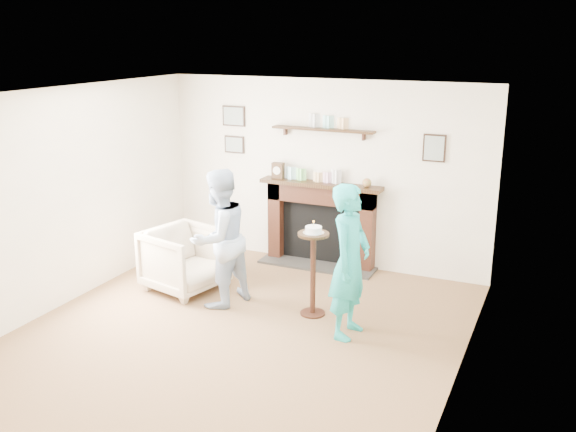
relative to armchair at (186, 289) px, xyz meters
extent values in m
plane|color=brown|center=(1.19, -0.87, 0.00)|extent=(5.00, 5.00, 0.00)
cube|color=#F3E8CE|center=(1.19, 1.63, 1.25)|extent=(4.50, 0.04, 2.50)
cube|color=#F3E8CE|center=(-1.06, -0.87, 1.25)|extent=(0.04, 5.00, 2.50)
cube|color=#F3E8CE|center=(3.44, -0.87, 1.25)|extent=(0.04, 5.00, 2.50)
cube|color=white|center=(1.19, -0.87, 2.50)|extent=(4.50, 5.00, 0.04)
cube|color=black|center=(0.53, 1.53, 0.55)|extent=(0.18, 0.20, 1.10)
cube|color=black|center=(1.85, 1.53, 0.55)|extent=(0.18, 0.20, 1.10)
cube|color=black|center=(1.19, 1.53, 0.98)|extent=(1.50, 0.20, 0.24)
cube|color=black|center=(1.19, 1.60, 0.43)|extent=(1.14, 0.06, 0.86)
cube|color=#2F2D2A|center=(1.19, 1.41, 0.01)|extent=(1.60, 0.44, 0.03)
cube|color=black|center=(1.19, 1.50, 1.12)|extent=(1.68, 0.26, 0.05)
cube|color=black|center=(1.19, 1.56, 1.85)|extent=(1.40, 0.15, 0.03)
cube|color=black|center=(-0.16, 1.62, 1.95)|extent=(0.34, 0.03, 0.28)
cube|color=black|center=(-0.16, 1.62, 1.55)|extent=(0.30, 0.03, 0.24)
cube|color=black|center=(2.64, 1.62, 1.70)|extent=(0.28, 0.03, 0.34)
cube|color=black|center=(0.57, 1.50, 1.26)|extent=(0.16, 0.09, 0.22)
cylinder|color=beige|center=(0.57, 1.45, 1.27)|extent=(0.11, 0.01, 0.11)
sphere|color=green|center=(1.83, 1.50, 1.21)|extent=(0.12, 0.12, 0.12)
imported|color=tan|center=(0.00, 0.00, 0.00)|extent=(1.03, 1.01, 0.78)
imported|color=#CBE8FF|center=(0.62, -0.21, 0.00)|extent=(0.81, 0.93, 1.61)
imported|color=teal|center=(2.24, -0.35, 0.00)|extent=(0.42, 0.62, 1.63)
cylinder|color=black|center=(1.71, -0.04, 0.01)|extent=(0.28, 0.28, 0.02)
cylinder|color=black|center=(1.71, -0.04, 0.48)|extent=(0.06, 0.06, 0.91)
cylinder|color=black|center=(1.71, -0.04, 0.95)|extent=(0.34, 0.34, 0.03)
cylinder|color=silver|center=(1.71, -0.04, 0.97)|extent=(0.23, 0.23, 0.01)
cylinder|color=white|center=(1.71, -0.04, 1.00)|extent=(0.18, 0.18, 0.07)
cylinder|color=beige|center=(1.71, -0.04, 1.06)|extent=(0.01, 0.01, 0.05)
sphere|color=orange|center=(1.71, -0.04, 1.09)|extent=(0.02, 0.02, 0.02)
camera|label=1|loc=(4.18, -6.25, 3.07)|focal=40.00mm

